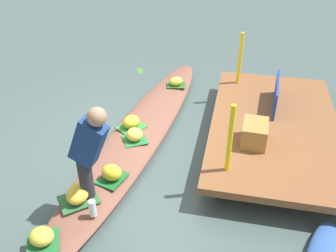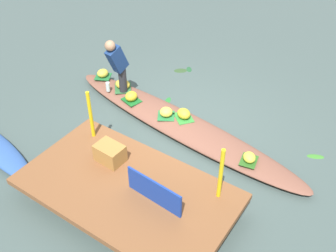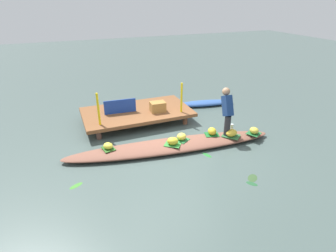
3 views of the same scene
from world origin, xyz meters
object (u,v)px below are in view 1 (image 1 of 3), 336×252
object	(u,v)px
vendor_person	(89,149)
water_bottle	(93,208)
vendor_boat	(138,134)
banana_bunch_5	(42,236)
banana_bunch_2	(176,81)
banana_bunch_1	(131,122)
banana_bunch_3	(112,172)
market_banner	(276,94)
produce_crate	(255,133)
banana_bunch_0	(78,194)
banana_bunch_4	(135,134)

from	to	relation	value
vendor_person	water_bottle	size ratio (longest dim) A/B	6.09
water_bottle	vendor_person	bearing A→B (deg)	-164.16
vendor_boat	banana_bunch_5	size ratio (longest dim) A/B	21.40
banana_bunch_2	water_bottle	world-z (taller)	water_bottle
banana_bunch_1	vendor_person	bearing A→B (deg)	0.94
banana_bunch_1	banana_bunch_2	bearing A→B (deg)	165.63
banana_bunch_3	banana_bunch_5	world-z (taller)	banana_bunch_3
banana_bunch_3	market_banner	distance (m)	2.79
banana_bunch_5	vendor_person	world-z (taller)	vendor_person
banana_bunch_3	market_banner	bearing A→B (deg)	135.03
banana_bunch_3	banana_bunch_1	bearing A→B (deg)	-174.98
vendor_person	produce_crate	world-z (taller)	vendor_person
banana_bunch_3	banana_bunch_5	xyz separation A→B (m)	(1.07, -0.36, -0.01)
banana_bunch_0	vendor_person	bearing A→B (deg)	113.17
banana_bunch_1	banana_bunch_4	world-z (taller)	banana_bunch_1
banana_bunch_3	banana_bunch_5	distance (m)	1.13
banana_bunch_2	market_banner	size ratio (longest dim) A/B	0.25
vendor_boat	banana_bunch_0	xyz separation A→B (m)	(1.56, -0.26, 0.19)
vendor_boat	banana_bunch_5	distance (m)	2.24
banana_bunch_0	market_banner	size ratio (longest dim) A/B	0.33
market_banner	produce_crate	size ratio (longest dim) A/B	2.12
banana_bunch_0	water_bottle	xyz separation A→B (m)	(0.18, 0.25, 0.01)
banana_bunch_1	banana_bunch_4	xyz separation A→B (m)	(0.30, 0.14, -0.00)
banana_bunch_2	banana_bunch_5	xyz separation A→B (m)	(3.73, -0.65, 0.01)
vendor_person	water_bottle	bearing A→B (deg)	15.84
water_bottle	produce_crate	size ratio (longest dim) A/B	0.46
market_banner	vendor_boat	bearing A→B (deg)	-63.13
banana_bunch_3	banana_bunch_4	size ratio (longest dim) A/B	1.05
banana_bunch_1	produce_crate	world-z (taller)	produce_crate
banana_bunch_2	vendor_person	xyz separation A→B (m)	(3.02, -0.36, 0.62)
banana_bunch_1	produce_crate	distance (m)	1.80
banana_bunch_2	market_banner	distance (m)	1.84
vendor_person	market_banner	bearing A→B (deg)	138.62
vendor_boat	water_bottle	size ratio (longest dim) A/B	26.57
banana_bunch_0	vendor_person	size ratio (longest dim) A/B	0.25
banana_bunch_0	produce_crate	bearing A→B (deg)	124.65
banana_bunch_4	market_banner	xyz separation A→B (m)	(-1.11, 1.93, 0.28)
banana_bunch_0	banana_bunch_4	size ratio (longest dim) A/B	1.29
vendor_boat	banana_bunch_0	size ratio (longest dim) A/B	17.18
banana_bunch_0	market_banner	bearing A→B (deg)	137.14
vendor_person	water_bottle	xyz separation A→B (m)	(0.26, 0.07, -0.59)
banana_bunch_2	vendor_person	size ratio (longest dim) A/B	0.19
banana_bunch_1	banana_bunch_2	xyz separation A→B (m)	(-1.51, 0.39, -0.02)
banana_bunch_4	vendor_person	world-z (taller)	vendor_person
banana_bunch_1	vendor_person	size ratio (longest dim) A/B	0.22
banana_bunch_3	produce_crate	size ratio (longest dim) A/B	0.57
vendor_boat	vendor_person	bearing A→B (deg)	3.61
banana_bunch_2	banana_bunch_4	bearing A→B (deg)	-7.78
banana_bunch_5	banana_bunch_1	bearing A→B (deg)	173.35
banana_bunch_4	vendor_person	distance (m)	1.35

